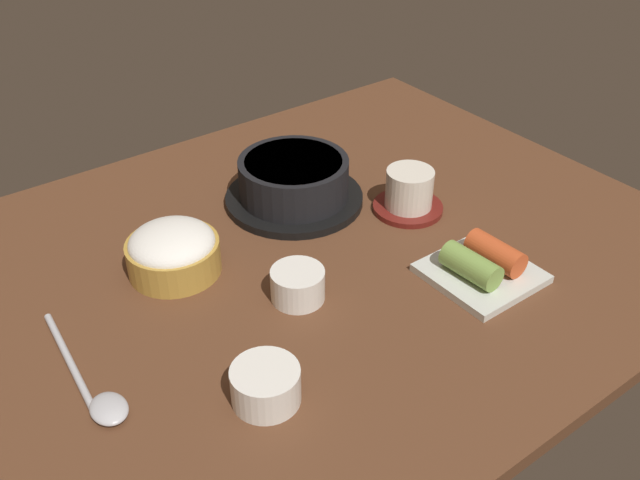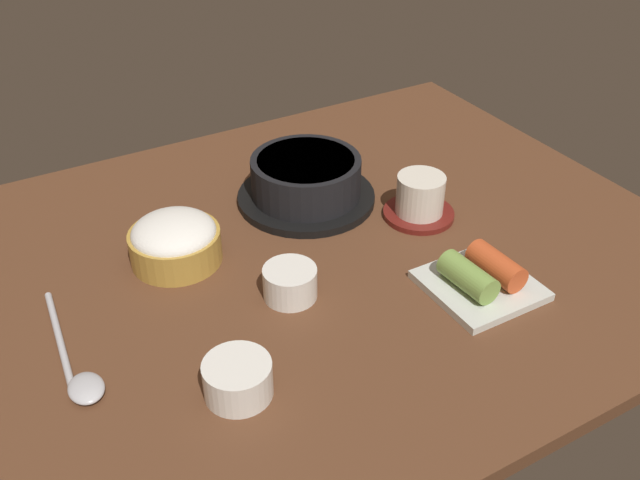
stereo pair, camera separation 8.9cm
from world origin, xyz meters
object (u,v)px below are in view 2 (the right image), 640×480
object	(u,v)px
rice_bowl	(175,240)
tea_cup_with_saucer	(422,200)
side_bowl_near	(238,378)
stone_pot	(306,181)
spoon	(77,371)
banchan_cup_center	(290,282)
kimchi_plate	(481,278)

from	to	relation	value
rice_bowl	tea_cup_with_saucer	world-z (taller)	same
tea_cup_with_saucer	side_bowl_near	distance (cm)	39.41
stone_pot	spoon	size ratio (longest dim) A/B	0.99
banchan_cup_center	kimchi_plate	distance (cm)	22.82
side_bowl_near	banchan_cup_center	bearing A→B (deg)	43.42
side_bowl_near	spoon	size ratio (longest dim) A/B	0.35
rice_bowl	side_bowl_near	bearing A→B (deg)	-96.06
stone_pot	tea_cup_with_saucer	size ratio (longest dim) A/B	2.00
stone_pot	side_bowl_near	bearing A→B (deg)	-129.32
stone_pot	rice_bowl	distance (cm)	21.69
spoon	rice_bowl	bearing A→B (deg)	41.02
rice_bowl	banchan_cup_center	xyz separation A→B (cm)	(9.14, -13.56, -0.95)
kimchi_plate	side_bowl_near	world-z (taller)	kimchi_plate
kimchi_plate	tea_cup_with_saucer	bearing A→B (deg)	78.82
rice_bowl	spoon	bearing A→B (deg)	-138.98
banchan_cup_center	side_bowl_near	world-z (taller)	same
tea_cup_with_saucer	side_bowl_near	bearing A→B (deg)	-154.00
banchan_cup_center	spoon	xyz separation A→B (cm)	(-25.34, -0.53, -1.48)
banchan_cup_center	spoon	bearing A→B (deg)	-178.81
rice_bowl	side_bowl_near	xyz separation A→B (cm)	(-2.62, -24.69, -0.93)
tea_cup_with_saucer	banchan_cup_center	bearing A→B (deg)	-165.44
tea_cup_with_saucer	rice_bowl	bearing A→B (deg)	167.26
rice_bowl	banchan_cup_center	distance (cm)	16.38
tea_cup_with_saucer	kimchi_plate	distance (cm)	16.67
banchan_cup_center	kimchi_plate	xyz separation A→B (cm)	(20.43, -10.17, -0.47)
stone_pot	kimchi_plate	world-z (taller)	stone_pot
rice_bowl	spoon	size ratio (longest dim) A/B	0.58
stone_pot	banchan_cup_center	distance (cm)	21.71
kimchi_plate	rice_bowl	bearing A→B (deg)	141.27
rice_bowl	banchan_cup_center	bearing A→B (deg)	-56.00
kimchi_plate	spoon	distance (cm)	46.78
tea_cup_with_saucer	kimchi_plate	size ratio (longest dim) A/B	0.80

